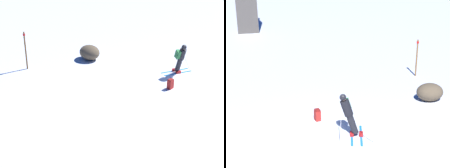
# 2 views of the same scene
# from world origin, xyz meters

# --- Properties ---
(ground_plane) EXTENTS (300.00, 300.00, 0.00)m
(ground_plane) POSITION_xyz_m (0.00, 0.00, 0.00)
(ground_plane) COLOR white
(skier) EXTENTS (1.24, 1.74, 1.77)m
(skier) POSITION_xyz_m (0.93, 0.11, 0.96)
(skier) COLOR #1E7AC6
(skier) RESTS_ON ground
(spare_backpack) EXTENTS (0.26, 0.33, 0.50)m
(spare_backpack) POSITION_xyz_m (0.03, 1.72, 0.24)
(spare_backpack) COLOR #AD231E
(spare_backpack) RESTS_ON ground
(exposed_boulder_0) EXTENTS (1.29, 1.09, 0.84)m
(exposed_boulder_0) POSITION_xyz_m (5.65, 2.61, 0.42)
(exposed_boulder_0) COLOR brown
(exposed_boulder_0) RESTS_ON ground
(trail_marker) EXTENTS (0.13, 0.13, 2.11)m
(trail_marker) POSITION_xyz_m (6.58, 6.12, 1.15)
(trail_marker) COLOR brown
(trail_marker) RESTS_ON ground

